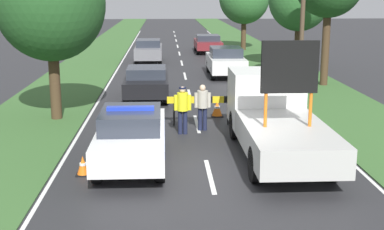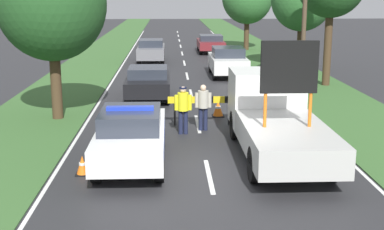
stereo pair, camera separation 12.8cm
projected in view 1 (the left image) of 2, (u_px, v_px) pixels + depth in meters
ground_plane at (209, 171)px, 14.19m from camera, size 160.00×160.00×0.00m
lane_markings at (185, 75)px, 30.30m from camera, size 8.16×70.13×0.01m
grass_verge_left at (86, 68)px, 33.34m from camera, size 3.88×120.00×0.03m
grass_verge_right at (278, 66)px, 33.94m from camera, size 3.88×120.00×0.03m
police_car at (132, 135)px, 14.60m from camera, size 1.82×4.78×1.65m
work_truck at (275, 116)px, 15.63m from camera, size 2.20×6.35×3.44m
road_barrier at (201, 102)px, 18.89m from camera, size 2.41×0.08×1.04m
police_officer at (183, 106)px, 17.67m from camera, size 0.58×0.37×1.61m
pedestrian_civilian at (203, 104)px, 18.16m from camera, size 0.57×0.36×1.59m
traffic_cone_near_police at (217, 108)px, 20.35m from camera, size 0.45×0.45×0.62m
traffic_cone_centre_front at (83, 166)px, 13.84m from camera, size 0.37×0.37×0.51m
queued_car_sedan_black at (147, 82)px, 23.63m from camera, size 1.90×4.18×1.42m
queued_car_van_white at (226, 61)px, 29.95m from camera, size 1.90×4.50×1.63m
queued_car_suv_grey at (149, 50)px, 35.81m from camera, size 1.76×4.55×1.53m
queued_car_wagon_maroon at (208, 43)px, 41.54m from camera, size 1.94×4.63×1.36m
roadside_tree_near_left at (50, 4)px, 18.99m from camera, size 3.92×3.92×6.29m
utility_pole at (303, 15)px, 23.58m from camera, size 1.20×0.20×7.00m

